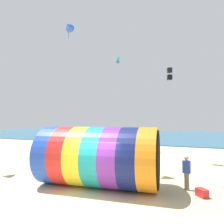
{
  "coord_description": "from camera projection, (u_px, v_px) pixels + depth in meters",
  "views": [
    {
      "loc": [
        4.22,
        -7.4,
        3.48
      ],
      "look_at": [
        -0.36,
        4.3,
        4.02
      ],
      "focal_mm": 32.0,
      "sensor_mm": 36.0,
      "label": 1
    }
  ],
  "objects": [
    {
      "name": "giant_inflatable_tube",
      "position": [
        99.0,
        156.0,
        10.6
      ],
      "size": [
        6.49,
        3.69,
        3.13
      ],
      "color": "blue",
      "rests_on": "ground"
    },
    {
      "name": "kite_cyan_box",
      "position": [
        118.0,
        60.0,
        24.71
      ],
      "size": [
        0.37,
        0.37,
        0.77
      ],
      "color": "#2DB2C6"
    },
    {
      "name": "cooler_box",
      "position": [
        202.0,
        193.0,
        9.1
      ],
      "size": [
        0.61,
        0.63,
        0.36
      ],
      "primitive_type": "cube",
      "rotation": [
        0.0,
        0.0,
        2.24
      ],
      "color": "red",
      "rests_on": "ground"
    },
    {
      "name": "ground_plane",
      "position": [
        82.0,
        204.0,
        8.27
      ],
      "size": [
        120.0,
        120.0,
        0.0
      ],
      "primitive_type": "plane",
      "color": "#CCBA8C"
    },
    {
      "name": "kite_handler",
      "position": [
        187.0,
        172.0,
        10.02
      ],
      "size": [
        0.4,
        0.29,
        1.7
      ],
      "color": "#726651",
      "rests_on": "ground"
    },
    {
      "name": "kite_blue_delta",
      "position": [
        68.0,
        26.0,
        17.84
      ],
      "size": [
        0.99,
        1.01,
        1.52
      ],
      "color": "blue"
    },
    {
      "name": "kite_black_box",
      "position": [
        170.0,
        74.0,
        17.52
      ],
      "size": [
        0.49,
        0.49,
        1.11
      ],
      "color": "black"
    },
    {
      "name": "sea",
      "position": [
        171.0,
        135.0,
        45.79
      ],
      "size": [
        120.0,
        40.0,
        0.1
      ],
      "primitive_type": "cube",
      "color": "#236084",
      "rests_on": "ground"
    },
    {
      "name": "bystander_mid_beach",
      "position": [
        99.0,
        152.0,
        16.96
      ],
      "size": [
        0.37,
        0.42,
        1.58
      ],
      "color": "black",
      "rests_on": "ground"
    }
  ]
}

